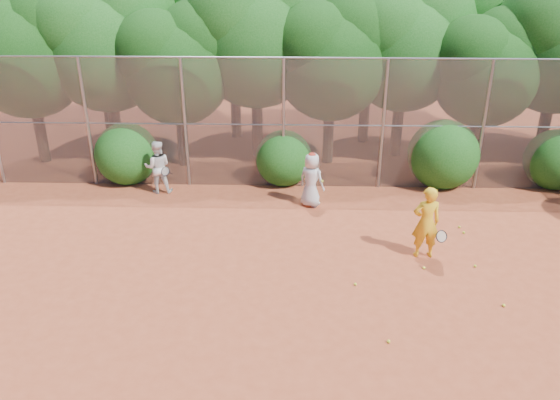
{
  "coord_description": "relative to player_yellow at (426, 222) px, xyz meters",
  "views": [
    {
      "loc": [
        -0.63,
        -9.94,
        6.81
      ],
      "look_at": [
        -1.0,
        2.5,
        1.1
      ],
      "focal_mm": 35.0,
      "sensor_mm": 36.0,
      "label": 1
    }
  ],
  "objects": [
    {
      "name": "ball_5",
      "position": [
        1.3,
        1.5,
        -0.88
      ],
      "size": [
        0.07,
        0.07,
        0.07
      ],
      "primitive_type": "sphere",
      "color": "#BDD025",
      "rests_on": "ground"
    },
    {
      "name": "player_yellow",
      "position": [
        0.0,
        0.0,
        0.0
      ],
      "size": [
        0.87,
        0.57,
        1.83
      ],
      "rotation": [
        0.0,
        0.0,
        3.22
      ],
      "color": "gold",
      "rests_on": "ground"
    },
    {
      "name": "bush_3",
      "position": [
        4.99,
        4.57,
        0.04
      ],
      "size": [
        1.9,
        1.9,
        1.9
      ],
      "primitive_type": "sphere",
      "color": "#134B12",
      "rests_on": "ground"
    },
    {
      "name": "ball_3",
      "position": [
        1.28,
        -2.06,
        -0.88
      ],
      "size": [
        0.07,
        0.07,
        0.07
      ],
      "primitive_type": "sphere",
      "color": "#BDD025",
      "rests_on": "ground"
    },
    {
      "name": "tree_11",
      "position": [
        -0.45,
        8.91,
        3.25
      ],
      "size": [
        4.64,
        4.03,
        6.35
      ],
      "color": "black",
      "rests_on": "ground"
    },
    {
      "name": "player_white",
      "position": [
        -7.32,
        3.67,
        -0.09
      ],
      "size": [
        0.92,
        0.82,
        1.64
      ],
      "rotation": [
        0.0,
        0.0,
        3.3
      ],
      "color": "white",
      "rests_on": "ground"
    },
    {
      "name": "tree_10",
      "position": [
        -5.44,
        9.32,
        3.71
      ],
      "size": [
        5.15,
        4.48,
        7.06
      ],
      "color": "black",
      "rests_on": "ground"
    },
    {
      "name": "fence_back",
      "position": [
        -2.63,
        4.27,
        1.14
      ],
      "size": [
        20.05,
        0.09,
        4.03
      ],
      "color": "gray",
      "rests_on": "ground"
    },
    {
      "name": "tree_1",
      "position": [
        -9.45,
        6.81,
        3.25
      ],
      "size": [
        4.64,
        4.03,
        6.35
      ],
      "color": "black",
      "rests_on": "ground"
    },
    {
      "name": "ball_4",
      "position": [
        -1.76,
        -1.36,
        -0.88
      ],
      "size": [
        0.07,
        0.07,
        0.07
      ],
      "primitive_type": "sphere",
      "color": "#BDD025",
      "rests_on": "ground"
    },
    {
      "name": "ball_0",
      "position": [
        -0.09,
        -0.62,
        -0.88
      ],
      "size": [
        0.07,
        0.07,
        0.07
      ],
      "primitive_type": "sphere",
      "color": "#BDD025",
      "rests_on": "ground"
    },
    {
      "name": "tree_5",
      "position": [
        0.55,
        7.31,
        3.13
      ],
      "size": [
        4.51,
        3.92,
        6.17
      ],
      "color": "black",
      "rests_on": "ground"
    },
    {
      "name": "bush_1",
      "position": [
        -3.51,
        4.57,
        -0.01
      ],
      "size": [
        1.8,
        1.8,
        1.8
      ],
      "primitive_type": "sphere",
      "color": "#134B12",
      "rests_on": "ground"
    },
    {
      "name": "bush_0",
      "position": [
        -8.51,
        4.57,
        0.09
      ],
      "size": [
        2.0,
        2.0,
        2.0
      ],
      "primitive_type": "sphere",
      "color": "#134B12",
      "rests_on": "ground"
    },
    {
      "name": "ball_1",
      "position": [
        1.33,
        1.18,
        -0.88
      ],
      "size": [
        0.07,
        0.07,
        0.07
      ],
      "primitive_type": "sphere",
      "color": "#BDD025",
      "rests_on": "ground"
    },
    {
      "name": "player_teen",
      "position": [
        -2.67,
        2.84,
        -0.1
      ],
      "size": [
        0.93,
        0.85,
        1.63
      ],
      "rotation": [
        0.0,
        0.0,
        2.58
      ],
      "color": "silver",
      "rests_on": "ground"
    },
    {
      "name": "tree_0",
      "position": [
        -11.95,
        6.31,
        3.02
      ],
      "size": [
        4.38,
        3.81,
        6.0
      ],
      "color": "black",
      "rests_on": "ground"
    },
    {
      "name": "tree_6",
      "position": [
        3.04,
        6.3,
        2.55
      ],
      "size": [
        3.86,
        3.36,
        5.29
      ],
      "color": "black",
      "rests_on": "ground"
    },
    {
      "name": "ground",
      "position": [
        -2.51,
        -1.73,
        -0.91
      ],
      "size": [
        80.0,
        80.0,
        0.0
      ],
      "primitive_type": "plane",
      "color": "#9B3E23",
      "rests_on": "ground"
    },
    {
      "name": "tree_2",
      "position": [
        -6.96,
        6.1,
        2.67
      ],
      "size": [
        3.99,
        3.47,
        5.47
      ],
      "color": "black",
      "rests_on": "ground"
    },
    {
      "name": "bush_2",
      "position": [
        1.49,
        4.57,
        0.19
      ],
      "size": [
        2.2,
        2.2,
        2.2
      ],
      "primitive_type": "sphere",
      "color": "#134B12",
      "rests_on": "ground"
    },
    {
      "name": "tree_12",
      "position": [
        4.05,
        9.51,
        3.6
      ],
      "size": [
        5.02,
        4.37,
        6.88
      ],
      "color": "black",
      "rests_on": "ground"
    },
    {
      "name": "tree_3",
      "position": [
        -4.45,
        7.11,
        3.48
      ],
      "size": [
        4.89,
        4.26,
        6.7
      ],
      "color": "black",
      "rests_on": "ground"
    },
    {
      "name": "ball_6",
      "position": [
        1.14,
        -0.5,
        -0.88
      ],
      "size": [
        0.07,
        0.07,
        0.07
      ],
      "primitive_type": "sphere",
      "color": "#BDD025",
      "rests_on": "ground"
    },
    {
      "name": "tree_4",
      "position": [
        -1.96,
        6.51,
        2.84
      ],
      "size": [
        4.19,
        3.64,
        5.73
      ],
      "color": "black",
      "rests_on": "ground"
    },
    {
      "name": "tree_9",
      "position": [
        -10.45,
        9.11,
        3.42
      ],
      "size": [
        4.83,
        4.2,
        6.62
      ],
      "color": "black",
      "rests_on": "ground"
    },
    {
      "name": "ball_2",
      "position": [
        -1.32,
        -3.31,
        -0.88
      ],
      "size": [
        0.07,
        0.07,
        0.07
      ],
      "primitive_type": "sphere",
      "color": "#BDD025",
      "rests_on": "ground"
    }
  ]
}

